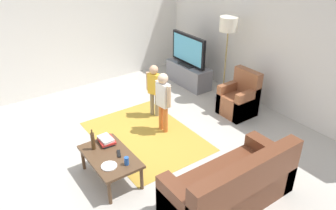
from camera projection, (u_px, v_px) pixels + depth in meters
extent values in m
plane|color=#B2ADA3|center=(139.00, 148.00, 5.59)|extent=(7.80, 7.80, 0.00)
cube|color=silver|center=(267.00, 40.00, 6.48)|extent=(6.00, 0.12, 2.70)
cube|color=silver|center=(65.00, 30.00, 7.11)|extent=(0.12, 6.00, 2.70)
cube|color=#B28C33|center=(145.00, 136.00, 5.92)|extent=(2.20, 1.60, 0.01)
cube|color=slate|center=(188.00, 74.00, 7.77)|extent=(1.20, 0.44, 0.50)
cube|color=black|center=(186.00, 81.00, 7.82)|extent=(1.10, 0.32, 0.03)
cube|color=black|center=(188.00, 64.00, 7.64)|extent=(0.44, 0.28, 0.03)
cube|color=black|center=(188.00, 49.00, 7.47)|extent=(1.10, 0.07, 0.68)
cube|color=#59B2D8|center=(187.00, 50.00, 7.45)|extent=(1.00, 0.01, 0.58)
cube|color=brown|center=(228.00, 189.00, 4.42)|extent=(0.80, 1.80, 0.42)
cube|color=brown|center=(247.00, 189.00, 4.10)|extent=(0.20, 1.80, 0.86)
cube|color=brown|center=(181.00, 210.00, 3.97)|extent=(0.80, 0.20, 0.60)
cube|color=brown|center=(268.00, 162.00, 4.79)|extent=(0.80, 0.20, 0.60)
cube|color=#B22823|center=(268.00, 159.00, 4.43)|extent=(0.10, 0.32, 0.32)
cube|color=brown|center=(237.00, 105.00, 6.53)|extent=(0.60, 0.60, 0.42)
cube|color=brown|center=(246.00, 91.00, 6.53)|extent=(0.60, 0.16, 0.90)
cube|color=brown|center=(229.00, 96.00, 6.66)|extent=(0.12, 0.60, 0.60)
cube|color=brown|center=(247.00, 105.00, 6.31)|extent=(0.12, 0.60, 0.60)
cylinder|color=#262626|center=(222.00, 98.00, 7.23)|extent=(0.28, 0.28, 0.02)
cylinder|color=#99844C|center=(225.00, 66.00, 6.87)|extent=(0.03, 0.03, 1.50)
cylinder|color=silver|center=(229.00, 24.00, 6.45)|extent=(0.36, 0.36, 0.28)
cylinder|color=gray|center=(152.00, 104.00, 6.51)|extent=(0.08, 0.08, 0.48)
cylinder|color=gray|center=(157.00, 105.00, 6.46)|extent=(0.08, 0.08, 0.48)
cube|color=gold|center=(154.00, 84.00, 6.27)|extent=(0.26, 0.20, 0.41)
sphere|color=tan|center=(154.00, 70.00, 6.13)|extent=(0.17, 0.17, 0.17)
cylinder|color=tan|center=(148.00, 81.00, 6.33)|extent=(0.06, 0.06, 0.37)
cylinder|color=tan|center=(160.00, 85.00, 6.19)|extent=(0.06, 0.06, 0.37)
cylinder|color=orange|center=(161.00, 117.00, 6.01)|extent=(0.09, 0.09, 0.51)
cylinder|color=orange|center=(165.00, 120.00, 5.93)|extent=(0.09, 0.09, 0.51)
cube|color=white|center=(163.00, 95.00, 5.75)|extent=(0.26, 0.16, 0.44)
sphere|color=beige|center=(163.00, 78.00, 5.60)|extent=(0.18, 0.18, 0.18)
cylinder|color=beige|center=(157.00, 91.00, 5.84)|extent=(0.07, 0.07, 0.40)
cylinder|color=beige|center=(169.00, 97.00, 5.63)|extent=(0.07, 0.07, 0.40)
cube|color=#513823|center=(110.00, 157.00, 4.74)|extent=(1.00, 0.60, 0.04)
cylinder|color=#513823|center=(83.00, 159.00, 5.03)|extent=(0.05, 0.05, 0.38)
cylinder|color=#513823|center=(110.00, 193.00, 4.39)|extent=(0.05, 0.05, 0.38)
cylinder|color=#513823|center=(113.00, 148.00, 5.29)|extent=(0.05, 0.05, 0.38)
cylinder|color=#513823|center=(142.00, 178.00, 4.64)|extent=(0.05, 0.05, 0.38)
cube|color=black|center=(106.00, 143.00, 4.99)|extent=(0.28, 0.19, 0.03)
cube|color=red|center=(107.00, 140.00, 4.99)|extent=(0.30, 0.25, 0.03)
cube|color=white|center=(106.00, 139.00, 4.97)|extent=(0.26, 0.17, 0.04)
cylinder|color=#4C3319|center=(93.00, 141.00, 4.80)|extent=(0.06, 0.06, 0.28)
cylinder|color=#4C3319|center=(92.00, 132.00, 4.72)|extent=(0.02, 0.02, 0.06)
cube|color=black|center=(119.00, 154.00, 4.75)|extent=(0.18, 0.11, 0.02)
cylinder|color=#2659B2|center=(127.00, 161.00, 4.52)|extent=(0.07, 0.07, 0.12)
cylinder|color=white|center=(109.00, 166.00, 4.51)|extent=(0.22, 0.22, 0.02)
cube|color=silver|center=(110.00, 166.00, 4.49)|extent=(0.15, 0.03, 0.01)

